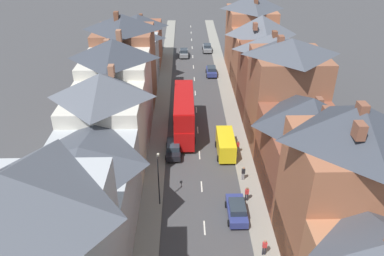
{
  "coord_description": "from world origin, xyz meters",
  "views": [
    {
      "loc": [
        -1.66,
        -13.22,
        24.82
      ],
      "look_at": [
        -0.8,
        28.51,
        1.16
      ],
      "focal_mm": 35.0,
      "sensor_mm": 36.0,
      "label": 1
    }
  ],
  "objects_px": {
    "double_decker_bus_lead": "(184,113)",
    "pedestrian_far_left": "(243,173)",
    "pedestrian_mid_left": "(265,247)",
    "pedestrian_mid_right": "(247,193)",
    "car_near_blue": "(237,210)",
    "street_lamp": "(159,178)",
    "car_near_silver": "(207,48)",
    "delivery_van": "(226,144)",
    "car_parked_left_a": "(173,148)",
    "car_parked_left_b": "(184,53)",
    "car_mid_black": "(211,71)",
    "pedestrian_far_right": "(238,146)"
  },
  "relations": [
    {
      "from": "double_decker_bus_lead",
      "to": "car_parked_left_a",
      "type": "height_order",
      "value": "double_decker_bus_lead"
    },
    {
      "from": "car_near_blue",
      "to": "pedestrian_mid_right",
      "type": "height_order",
      "value": "pedestrian_mid_right"
    },
    {
      "from": "car_mid_black",
      "to": "car_parked_left_b",
      "type": "xyz_separation_m",
      "value": [
        -4.9,
        10.3,
        -0.01
      ]
    },
    {
      "from": "double_decker_bus_lead",
      "to": "pedestrian_far_right",
      "type": "height_order",
      "value": "double_decker_bus_lead"
    },
    {
      "from": "delivery_van",
      "to": "street_lamp",
      "type": "distance_m",
      "value": 11.7
    },
    {
      "from": "car_parked_left_b",
      "to": "car_parked_left_a",
      "type": "bearing_deg",
      "value": -92.09
    },
    {
      "from": "pedestrian_far_left",
      "to": "pedestrian_far_right",
      "type": "relative_size",
      "value": 1.0
    },
    {
      "from": "pedestrian_mid_right",
      "to": "pedestrian_far_right",
      "type": "xyz_separation_m",
      "value": [
        0.21,
        8.69,
        0.0
      ]
    },
    {
      "from": "pedestrian_far_left",
      "to": "street_lamp",
      "type": "xyz_separation_m",
      "value": [
        -8.72,
        -3.58,
        2.21
      ]
    },
    {
      "from": "delivery_van",
      "to": "pedestrian_far_left",
      "type": "bearing_deg",
      "value": -75.53
    },
    {
      "from": "pedestrian_mid_right",
      "to": "street_lamp",
      "type": "relative_size",
      "value": 0.29
    },
    {
      "from": "street_lamp",
      "to": "car_near_blue",
      "type": "bearing_deg",
      "value": -14.61
    },
    {
      "from": "car_near_silver",
      "to": "car_parked_left_b",
      "type": "bearing_deg",
      "value": -146.93
    },
    {
      "from": "car_near_blue",
      "to": "car_parked_left_a",
      "type": "bearing_deg",
      "value": 119.63
    },
    {
      "from": "car_near_blue",
      "to": "street_lamp",
      "type": "relative_size",
      "value": 0.75
    },
    {
      "from": "pedestrian_mid_left",
      "to": "car_near_silver",
      "type": "bearing_deg",
      "value": 91.79
    },
    {
      "from": "car_near_silver",
      "to": "delivery_van",
      "type": "bearing_deg",
      "value": -90.0
    },
    {
      "from": "pedestrian_mid_left",
      "to": "car_parked_left_a",
      "type": "bearing_deg",
      "value": 116.77
    },
    {
      "from": "car_mid_black",
      "to": "street_lamp",
      "type": "distance_m",
      "value": 35.22
    },
    {
      "from": "car_near_blue",
      "to": "pedestrian_far_left",
      "type": "distance_m",
      "value": 5.67
    },
    {
      "from": "double_decker_bus_lead",
      "to": "pedestrian_far_left",
      "type": "height_order",
      "value": "double_decker_bus_lead"
    },
    {
      "from": "car_mid_black",
      "to": "pedestrian_mid_left",
      "type": "height_order",
      "value": "pedestrian_mid_left"
    },
    {
      "from": "pedestrian_far_right",
      "to": "car_mid_black",
      "type": "bearing_deg",
      "value": 93.26
    },
    {
      "from": "car_parked_left_a",
      "to": "pedestrian_mid_left",
      "type": "distance_m",
      "value": 17.54
    },
    {
      "from": "car_near_blue",
      "to": "pedestrian_mid_left",
      "type": "relative_size",
      "value": 2.56
    },
    {
      "from": "car_parked_left_b",
      "to": "pedestrian_far_left",
      "type": "height_order",
      "value": "pedestrian_far_left"
    },
    {
      "from": "car_near_silver",
      "to": "pedestrian_mid_right",
      "type": "height_order",
      "value": "pedestrian_mid_right"
    },
    {
      "from": "delivery_van",
      "to": "street_lamp",
      "type": "height_order",
      "value": "street_lamp"
    },
    {
      "from": "double_decker_bus_lead",
      "to": "car_parked_left_b",
      "type": "relative_size",
      "value": 2.77
    },
    {
      "from": "car_parked_left_a",
      "to": "delivery_van",
      "type": "bearing_deg",
      "value": -0.74
    },
    {
      "from": "pedestrian_mid_right",
      "to": "pedestrian_mid_left",
      "type": "bearing_deg",
      "value": -86.22
    },
    {
      "from": "car_mid_black",
      "to": "delivery_van",
      "type": "distance_m",
      "value": 25.46
    },
    {
      "from": "car_near_silver",
      "to": "car_near_blue",
      "type": "bearing_deg",
      "value": -90.0
    },
    {
      "from": "delivery_van",
      "to": "pedestrian_far_left",
      "type": "relative_size",
      "value": 3.23
    },
    {
      "from": "car_near_silver",
      "to": "pedestrian_far_right",
      "type": "height_order",
      "value": "pedestrian_far_right"
    },
    {
      "from": "delivery_van",
      "to": "pedestrian_far_right",
      "type": "bearing_deg",
      "value": -1.31
    },
    {
      "from": "car_parked_left_a",
      "to": "street_lamp",
      "type": "xyz_separation_m",
      "value": [
        -1.15,
        -8.99,
        2.42
      ]
    },
    {
      "from": "delivery_van",
      "to": "pedestrian_far_left",
      "type": "distance_m",
      "value": 5.51
    },
    {
      "from": "double_decker_bus_lead",
      "to": "car_parked_left_a",
      "type": "bearing_deg",
      "value": -104.16
    },
    {
      "from": "car_near_silver",
      "to": "car_parked_left_a",
      "type": "distance_m",
      "value": 39.35
    },
    {
      "from": "car_parked_left_b",
      "to": "delivery_van",
      "type": "bearing_deg",
      "value": -82.2
    },
    {
      "from": "double_decker_bus_lead",
      "to": "car_mid_black",
      "type": "relative_size",
      "value": 2.72
    },
    {
      "from": "pedestrian_far_right",
      "to": "street_lamp",
      "type": "xyz_separation_m",
      "value": [
        -8.8,
        -8.87,
        2.21
      ]
    },
    {
      "from": "car_parked_left_a",
      "to": "delivery_van",
      "type": "height_order",
      "value": "delivery_van"
    },
    {
      "from": "pedestrian_mid_left",
      "to": "pedestrian_mid_right",
      "type": "xyz_separation_m",
      "value": [
        -0.45,
        6.86,
        0.0
      ]
    },
    {
      "from": "car_near_silver",
      "to": "pedestrian_mid_left",
      "type": "bearing_deg",
      "value": -88.21
    },
    {
      "from": "car_near_blue",
      "to": "street_lamp",
      "type": "xyz_separation_m",
      "value": [
        -7.35,
        1.92,
        2.43
      ]
    },
    {
      "from": "car_near_blue",
      "to": "delivery_van",
      "type": "bearing_deg",
      "value": 90.0
    },
    {
      "from": "car_parked_left_b",
      "to": "pedestrian_far_left",
      "type": "bearing_deg",
      "value": -81.31
    },
    {
      "from": "car_mid_black",
      "to": "double_decker_bus_lead",
      "type": "bearing_deg",
      "value": -103.62
    }
  ]
}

